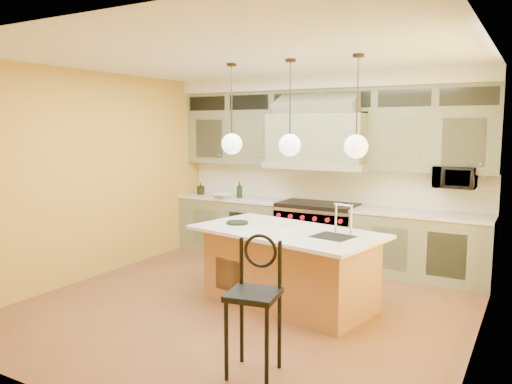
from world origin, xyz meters
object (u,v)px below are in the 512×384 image
Objects in this scene: range at (318,233)px; counter_stool at (255,296)px; microwave at (455,177)px; kitchen_island at (289,266)px.

counter_stool is at bearing -75.71° from range.
counter_stool is 2.22× the size of microwave.
kitchen_island is 4.44× the size of microwave.
range is 3.63m from counter_stool.
microwave reaches higher than range.
range is 1.00× the size of counter_stool.
kitchen_island reaches higher than range.
range is 0.50× the size of kitchen_island.
range is 2.21× the size of microwave.
kitchen_island is 1.75m from counter_stool.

